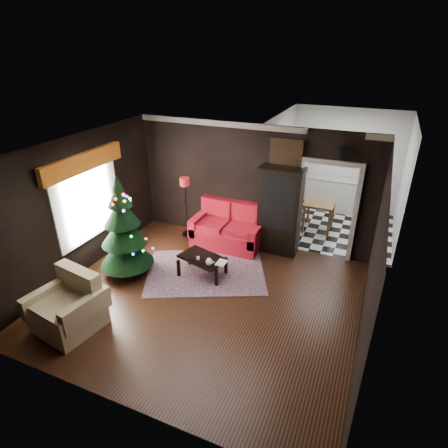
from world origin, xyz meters
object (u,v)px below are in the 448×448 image
at_px(armchair, 67,305).
at_px(coffee_table, 202,266).
at_px(curio_cabinet, 280,213).
at_px(floor_lamp, 186,207).
at_px(kitchen_table, 318,216).
at_px(christmas_tree, 123,228).
at_px(wall_clock, 346,153).
at_px(teapot, 209,262).
at_px(loveseat, 228,226).

distance_m(armchair, coffee_table, 2.66).
bearing_deg(curio_cabinet, floor_lamp, -172.51).
height_order(curio_cabinet, kitchen_table, curio_cabinet).
bearing_deg(floor_lamp, christmas_tree, -102.28).
bearing_deg(kitchen_table, wall_clock, -66.25).
relative_size(floor_lamp, armchair, 1.47).
height_order(curio_cabinet, teapot, curio_cabinet).
bearing_deg(wall_clock, armchair, -132.34).
xyz_separation_m(curio_cabinet, kitchen_table, (0.65, 1.43, -0.57)).
height_order(floor_lamp, coffee_table, floor_lamp).
height_order(curio_cabinet, christmas_tree, christmas_tree).
bearing_deg(coffee_table, christmas_tree, -159.86).
height_order(coffee_table, kitchen_table, kitchen_table).
distance_m(floor_lamp, wall_clock, 3.76).
bearing_deg(teapot, kitchen_table, 64.75).
bearing_deg(christmas_tree, wall_clock, 31.22).
relative_size(christmas_tree, wall_clock, 6.44).
xyz_separation_m(armchair, teapot, (1.61, 2.06, 0.04)).
bearing_deg(armchair, curio_cabinet, 66.47).
bearing_deg(wall_clock, christmas_tree, -148.78).
bearing_deg(wall_clock, floor_lamp, -172.14).
distance_m(curio_cabinet, wall_clock, 1.88).
relative_size(christmas_tree, teapot, 13.13).
bearing_deg(wall_clock, kitchen_table, 113.75).
distance_m(curio_cabinet, teapot, 2.06).
xyz_separation_m(loveseat, christmas_tree, (-1.44, -1.90, 0.55)).
bearing_deg(wall_clock, loveseat, -170.34).
xyz_separation_m(teapot, kitchen_table, (1.53, 3.24, -0.13)).
bearing_deg(kitchen_table, armchair, -120.64).
distance_m(christmas_tree, teapot, 1.83).
bearing_deg(loveseat, floor_lamp, -176.24).
height_order(loveseat, kitchen_table, loveseat).
xyz_separation_m(loveseat, floor_lamp, (-1.05, -0.07, 0.33)).
distance_m(armchair, teapot, 2.62).
xyz_separation_m(armchair, coffee_table, (1.35, 2.28, -0.24)).
xyz_separation_m(curio_cabinet, coffee_table, (-1.14, -1.59, -0.73)).
bearing_deg(christmas_tree, curio_cabinet, 39.25).
xyz_separation_m(loveseat, wall_clock, (2.35, 0.40, 1.88)).
xyz_separation_m(christmas_tree, armchair, (0.11, -1.75, -0.59)).
bearing_deg(armchair, kitchen_table, 68.58).
distance_m(loveseat, teapot, 1.61).
distance_m(loveseat, floor_lamp, 1.10).
bearing_deg(curio_cabinet, wall_clock, 8.53).
height_order(armchair, wall_clock, wall_clock).
bearing_deg(coffee_table, loveseat, 90.52).
distance_m(curio_cabinet, christmas_tree, 3.35).
bearing_deg(armchair, coffee_table, 68.61).
bearing_deg(teapot, wall_clock, 43.73).
distance_m(curio_cabinet, coffee_table, 2.08).
xyz_separation_m(floor_lamp, teapot, (1.32, -1.52, -0.33)).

